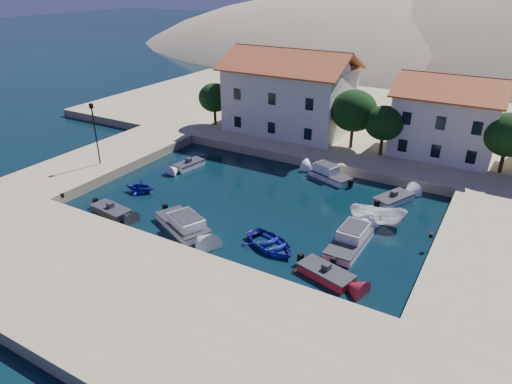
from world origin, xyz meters
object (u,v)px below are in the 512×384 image
lamppost (95,128)px  building_left (290,90)px  building_mid (448,114)px  boat_east (377,224)px  cabin_cruiser_east (349,242)px  cabin_cruiser_south (183,223)px  rowboat_south (271,247)px

lamppost → building_left: bearing=60.1°
building_mid → building_left: bearing=-176.8°
boat_east → lamppost: bearing=86.6°
building_mid → cabin_cruiser_east: (-2.53, -21.77, -4.75)m
building_mid → cabin_cruiser_south: size_ratio=1.76×
building_left → building_mid: bearing=3.2°
building_left → cabin_cruiser_south: 25.57m
cabin_cruiser_south → boat_east: cabin_cruiser_south is taller
building_mid → rowboat_south: 26.42m
lamppost → boat_east: (27.73, 3.71, -4.75)m
rowboat_south → cabin_cruiser_east: 5.89m
building_mid → lamppost: size_ratio=1.69×
rowboat_south → cabin_cruiser_south: bearing=119.7°
rowboat_south → boat_east: size_ratio=1.02×
cabin_cruiser_south → rowboat_south: bearing=32.2°
building_mid → cabin_cruiser_south: (-15.08, -25.81, -4.75)m
rowboat_south → cabin_cruiser_east: bearing=-37.5°
lamppost → boat_east: bearing=7.6°
building_left → cabin_cruiser_east: bearing=-53.3°
lamppost → cabin_cruiser_east: size_ratio=1.17×
building_left → cabin_cruiser_south: size_ratio=2.47×
cabin_cruiser_south → boat_east: (13.32, 8.52, -0.48)m
cabin_cruiser_east → building_mid: bearing=-5.5°
lamppost → cabin_cruiser_south: 15.79m
building_mid → cabin_cruiser_east: size_ratio=1.97×
cabin_cruiser_south → cabin_cruiser_east: 13.18m
building_left → boat_east: (16.23, -16.29, -5.94)m
building_left → building_mid: building_left is taller
rowboat_south → boat_east: (5.82, 7.47, 0.00)m
cabin_cruiser_south → boat_east: bearing=56.9°
building_mid → lamppost: bearing=-144.6°
building_mid → rowboat_south: size_ratio=2.28×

